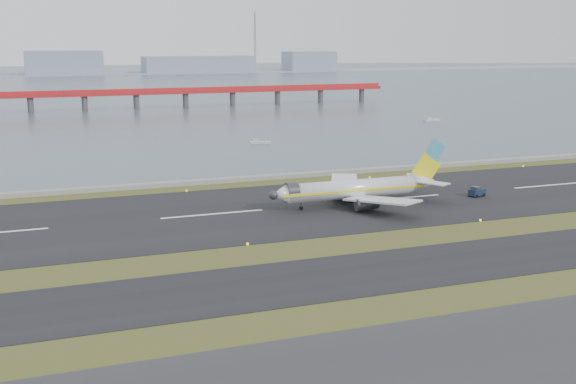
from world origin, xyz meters
name	(u,v)px	position (x,y,z in m)	size (l,w,h in m)	color
ground	(262,258)	(0.00, 0.00, 0.00)	(1000.00, 1000.00, 0.00)	#3B4518
taxiway_strip	(290,282)	(0.00, -12.00, 0.05)	(1000.00, 18.00, 0.10)	black
runway_strip	(213,214)	(0.00, 30.00, 0.05)	(1000.00, 45.00, 0.10)	black
seawall	(179,183)	(0.00, 60.00, 0.50)	(1000.00, 2.50, 1.00)	gray
bay_water	(65,85)	(0.00, 460.00, 0.00)	(1400.00, 800.00, 1.30)	#465764
red_pier	(136,94)	(20.00, 250.00, 7.28)	(260.00, 5.00, 10.20)	red
far_shoreline	(68,68)	(13.62, 620.00, 6.07)	(1400.00, 80.00, 60.50)	#8E96A7
airliner	(359,189)	(29.72, 27.32, 3.46)	(38.52, 32.89, 12.80)	white
pushback_tug	(477,192)	(56.90, 25.86, 1.09)	(3.92, 2.91, 2.24)	#15213A
workboat_near	(260,142)	(38.50, 117.41, 0.51)	(6.97, 3.85, 1.62)	#BDBCC1
workboat_far	(431,120)	(124.54, 154.38, 0.58)	(7.75, 3.36, 1.82)	#BDBCC1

